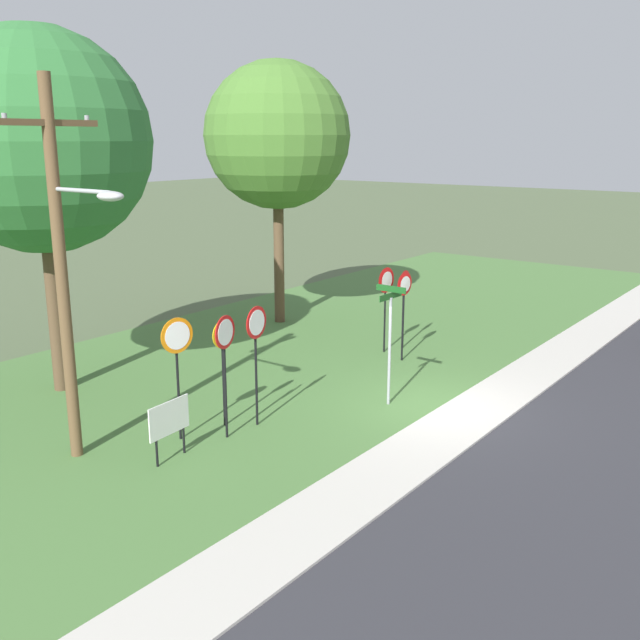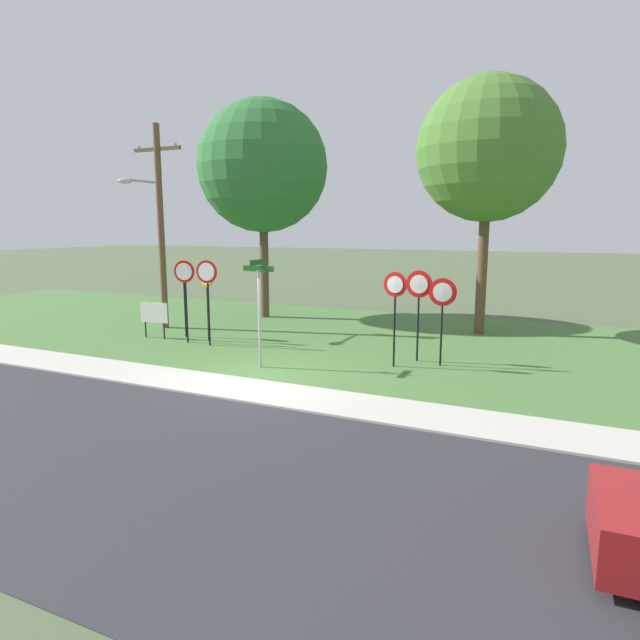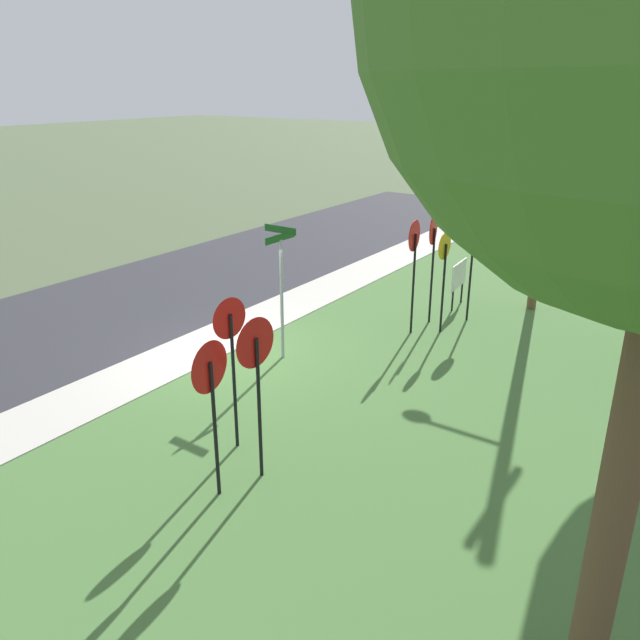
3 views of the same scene
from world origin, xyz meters
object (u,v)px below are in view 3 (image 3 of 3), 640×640
object	(u,v)px
yield_sign_near_left	(256,360)
utility_pole	(544,153)
stop_sign_far_left	(414,252)
street_name_post	(281,281)
yield_sign_far_left	(230,338)
notice_board	(459,277)
stop_sign_far_center	(433,245)
yield_sign_near_right	(210,382)
stop_sign_near_left	(472,244)
stop_sign_near_right	(444,262)

from	to	relation	value
yield_sign_near_left	utility_pole	xyz separation A→B (m)	(-10.14, 1.00, 2.13)
stop_sign_far_left	street_name_post	bearing A→B (deg)	-36.60
yield_sign_far_left	notice_board	size ratio (longest dim) A/B	2.10
stop_sign_far_center	yield_sign_near_right	xyz separation A→B (m)	(8.34, 0.50, -0.17)
stop_sign_near_left	yield_sign_near_left	bearing A→B (deg)	10.19
stop_sign_near_right	street_name_post	world-z (taller)	street_name_post
notice_board	yield_sign_near_right	bearing A→B (deg)	-2.22
utility_pole	yield_sign_near_right	bearing A→B (deg)	-6.44
yield_sign_near_left	street_name_post	bearing A→B (deg)	-142.59
street_name_post	yield_sign_near_left	bearing A→B (deg)	33.74
yield_sign_near_left	utility_pole	world-z (taller)	utility_pole
street_name_post	stop_sign_near_left	bearing A→B (deg)	152.23
yield_sign_near_left	stop_sign_near_left	bearing A→B (deg)	-175.69
utility_pole	notice_board	bearing A→B (deg)	-57.47
stop_sign_far_center	yield_sign_near_right	size ratio (longest dim) A/B	1.12
stop_sign_near_right	notice_board	world-z (taller)	stop_sign_near_right
stop_sign_near_left	stop_sign_far_center	size ratio (longest dim) A/B	0.99
street_name_post	utility_pole	distance (m)	7.61
yield_sign_near_right	yield_sign_far_left	size ratio (longest dim) A/B	0.93
yield_sign_far_left	notice_board	distance (m)	8.77
stop_sign_far_left	stop_sign_near_left	bearing A→B (deg)	146.64
stop_sign_near_left	utility_pole	distance (m)	2.97
stop_sign_far_center	yield_sign_near_left	distance (m)	7.66
stop_sign_far_left	utility_pole	xyz separation A→B (m)	(-3.45, 1.77, 2.07)
yield_sign_near_right	street_name_post	world-z (taller)	street_name_post
stop_sign_near_left	stop_sign_far_center	bearing A→B (deg)	-37.91
stop_sign_far_center	yield_sign_far_left	bearing A→B (deg)	-12.28
yield_sign_near_right	notice_board	size ratio (longest dim) A/B	1.96
stop_sign_near_left	yield_sign_near_left	size ratio (longest dim) A/B	1.04
yield_sign_near_left	yield_sign_near_right	xyz separation A→B (m)	(0.72, -0.23, -0.13)
stop_sign_far_left	stop_sign_far_center	world-z (taller)	stop_sign_far_left
utility_pole	notice_board	world-z (taller)	utility_pole
street_name_post	notice_board	size ratio (longest dim) A/B	2.37
utility_pole	stop_sign_far_center	bearing A→B (deg)	-34.46
yield_sign_near_right	stop_sign_far_left	bearing A→B (deg)	-179.91
yield_sign_near_right	street_name_post	distance (m)	5.00
stop_sign_near_left	utility_pole	xyz separation A→B (m)	(-1.85, 0.98, 2.11)
street_name_post	notice_board	world-z (taller)	street_name_post
stop_sign_near_right	street_name_post	xyz separation A→B (m)	(3.38, -2.24, -0.01)
stop_sign_far_left	stop_sign_near_right	bearing A→B (deg)	121.89
stop_sign_far_left	yield_sign_near_left	bearing A→B (deg)	-0.31
stop_sign_far_center	stop_sign_near_right	bearing A→B (deg)	36.72
yield_sign_far_left	utility_pole	bearing A→B (deg)	175.61
stop_sign_near_right	yield_sign_near_right	world-z (taller)	stop_sign_near_right
stop_sign_near_left	stop_sign_near_right	distance (m)	1.18
stop_sign_far_left	notice_board	size ratio (longest dim) A/B	2.22
stop_sign_near_right	stop_sign_far_left	world-z (taller)	stop_sign_far_left
yield_sign_near_right	stop_sign_near_right	bearing A→B (deg)	175.68
stop_sign_near_left	notice_board	distance (m)	1.55
stop_sign_near_right	stop_sign_far_left	distance (m)	0.78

